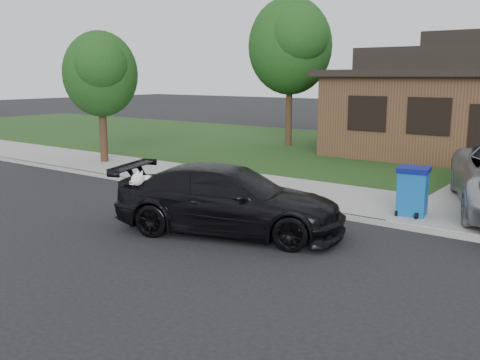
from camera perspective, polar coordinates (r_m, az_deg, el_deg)
The scene contains 8 objects.
ground at distance 11.11m, azimuth -10.29°, elevation -5.68°, with size 120.00×120.00×0.00m, color black.
sidewalk at distance 14.84m, azimuth 3.87°, elevation -1.03°, with size 60.00×3.00×0.12m, color gray.
curb at distance 13.63m, azimuth 0.46°, elevation -2.10°, with size 60.00×0.12×0.12m, color gray.
lawn at distance 21.91m, azimuth 15.27°, elevation 2.55°, with size 60.00×13.00×0.13m, color #193814.
sedan at distance 10.89m, azimuth -1.20°, elevation -2.10°, with size 5.07×3.28×1.37m.
recycling_bin at distance 12.36m, azimuth 17.94°, elevation -1.13°, with size 0.75×0.75×1.08m.
tree_0 at distance 23.53m, azimuth 5.56°, elevation 14.23°, with size 3.78×3.60×6.34m.
tree_2 at distance 19.57m, azimuth -14.66°, elevation 11.03°, with size 2.73×2.60×4.59m.
Camera 1 is at (7.81, -7.23, 3.17)m, focal length 40.00 mm.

